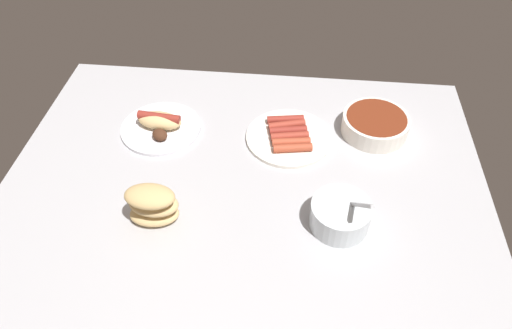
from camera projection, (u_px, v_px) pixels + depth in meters
ground_plane at (245, 181)px, 118.17cm from camera, size 120.00×90.00×3.00cm
plate_hotdog_assembled at (160, 125)px, 128.44cm from camera, size 22.01×22.01×5.61cm
bread_stack at (153, 205)px, 103.88cm from camera, size 12.20×8.78×10.80cm
bowl_coleslaw at (340, 214)px, 104.40cm from camera, size 13.61×14.12×15.40cm
bowl_chili at (375, 124)px, 127.13cm from camera, size 18.00×18.00×5.29cm
plate_sausages at (289, 136)px, 126.46cm from camera, size 23.21×23.21×3.13cm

